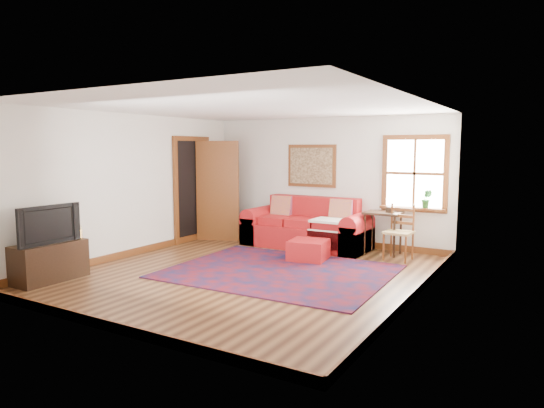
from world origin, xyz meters
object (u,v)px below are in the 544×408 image
Objects in this scene: side_table at (383,219)px; ladder_back_chair at (400,230)px; red_leather_sofa at (307,230)px; media_cabinet at (50,262)px; red_ottoman at (309,250)px.

ladder_back_chair is (0.38, -0.26, -0.13)m from side_table.
media_cabinet is (-2.10, -4.10, -0.04)m from red_leather_sofa.
ladder_back_chair is at bearing 24.75° from red_ottoman.
red_ottoman is at bearing 49.05° from media_cabinet.
side_table is (0.93, 1.12, 0.47)m from red_ottoman.
red_leather_sofa is at bearing -177.35° from side_table.
ladder_back_chair is at bearing -34.30° from side_table.
side_table is 0.81× the size of ladder_back_chair.
red_leather_sofa is 1.20m from red_ottoman.
red_leather_sofa reaches higher than red_ottoman.
ladder_back_chair reaches higher than red_ottoman.
media_cabinet is at bearing -130.57° from side_table.
ladder_back_chair is 0.94× the size of media_cabinet.
media_cabinet is at bearing -117.07° from red_leather_sofa.
red_leather_sofa is at bearing 174.10° from ladder_back_chair.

